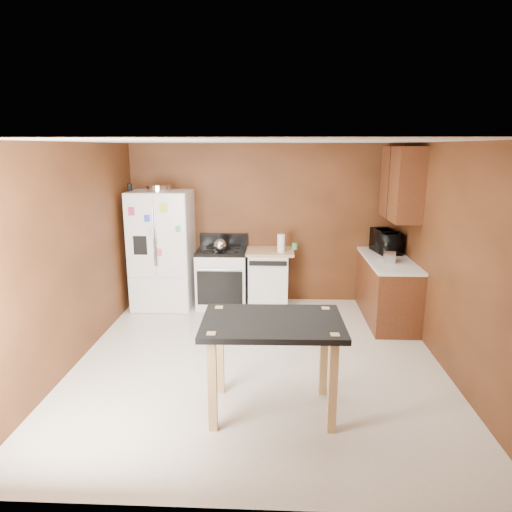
# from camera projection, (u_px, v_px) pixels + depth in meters

# --- Properties ---
(floor) EXTENTS (4.50, 4.50, 0.00)m
(floor) POSITION_uv_depth(u_px,v_px,m) (258.00, 361.00, 5.34)
(floor) COLOR white
(floor) RESTS_ON ground
(ceiling) EXTENTS (4.50, 4.50, 0.00)m
(ceiling) POSITION_uv_depth(u_px,v_px,m) (258.00, 141.00, 4.76)
(ceiling) COLOR white
(ceiling) RESTS_ON ground
(wall_back) EXTENTS (4.20, 0.00, 4.20)m
(wall_back) POSITION_uv_depth(u_px,v_px,m) (264.00, 224.00, 7.24)
(wall_back) COLOR brown
(wall_back) RESTS_ON ground
(wall_front) EXTENTS (4.20, 0.00, 4.20)m
(wall_front) POSITION_uv_depth(u_px,v_px,m) (244.00, 342.00, 2.87)
(wall_front) COLOR brown
(wall_front) RESTS_ON ground
(wall_left) EXTENTS (0.00, 4.50, 4.50)m
(wall_left) POSITION_uv_depth(u_px,v_px,m) (73.00, 255.00, 5.14)
(wall_left) COLOR brown
(wall_left) RESTS_ON ground
(wall_right) EXTENTS (0.00, 4.50, 4.50)m
(wall_right) POSITION_uv_depth(u_px,v_px,m) (451.00, 259.00, 4.96)
(wall_right) COLOR brown
(wall_right) RESTS_ON ground
(roasting_pan) EXTENTS (0.36, 0.36, 0.09)m
(roasting_pan) POSITION_uv_depth(u_px,v_px,m) (159.00, 188.00, 6.78)
(roasting_pan) COLOR silver
(roasting_pan) RESTS_ON refrigerator
(pen_cup) EXTENTS (0.07, 0.07, 0.11)m
(pen_cup) POSITION_uv_depth(u_px,v_px,m) (130.00, 187.00, 6.75)
(pen_cup) COLOR black
(pen_cup) RESTS_ON refrigerator
(kettle) EXTENTS (0.20, 0.20, 0.20)m
(kettle) POSITION_uv_depth(u_px,v_px,m) (220.00, 245.00, 6.87)
(kettle) COLOR silver
(kettle) RESTS_ON gas_range
(paper_towel) EXTENTS (0.15, 0.15, 0.27)m
(paper_towel) POSITION_uv_depth(u_px,v_px,m) (281.00, 243.00, 6.88)
(paper_towel) COLOR white
(paper_towel) RESTS_ON dishwasher
(green_canister) EXTENTS (0.11, 0.11, 0.10)m
(green_canister) POSITION_uv_depth(u_px,v_px,m) (295.00, 246.00, 7.07)
(green_canister) COLOR #3D9F53
(green_canister) RESTS_ON dishwasher
(toaster) EXTENTS (0.18, 0.26, 0.17)m
(toaster) POSITION_uv_depth(u_px,v_px,m) (389.00, 255.00, 6.27)
(toaster) COLOR silver
(toaster) RESTS_ON right_cabinets
(microwave) EXTENTS (0.47, 0.61, 0.31)m
(microwave) POSITION_uv_depth(u_px,v_px,m) (386.00, 242.00, 6.82)
(microwave) COLOR black
(microwave) RESTS_ON right_cabinets
(refrigerator) EXTENTS (0.90, 0.80, 1.80)m
(refrigerator) POSITION_uv_depth(u_px,v_px,m) (162.00, 250.00, 7.01)
(refrigerator) COLOR white
(refrigerator) RESTS_ON ground
(gas_range) EXTENTS (0.76, 0.68, 1.10)m
(gas_range) POSITION_uv_depth(u_px,v_px,m) (222.00, 277.00, 7.13)
(gas_range) COLOR white
(gas_range) RESTS_ON ground
(dishwasher) EXTENTS (0.78, 0.63, 0.89)m
(dishwasher) POSITION_uv_depth(u_px,v_px,m) (268.00, 277.00, 7.13)
(dishwasher) COLOR white
(dishwasher) RESTS_ON ground
(right_cabinets) EXTENTS (0.63, 1.58, 2.45)m
(right_cabinets) POSITION_uv_depth(u_px,v_px,m) (391.00, 258.00, 6.49)
(right_cabinets) COLOR brown
(right_cabinets) RESTS_ON ground
(island) EXTENTS (1.30, 0.88, 0.92)m
(island) POSITION_uv_depth(u_px,v_px,m) (272.00, 334.00, 4.17)
(island) COLOR black
(island) RESTS_ON ground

